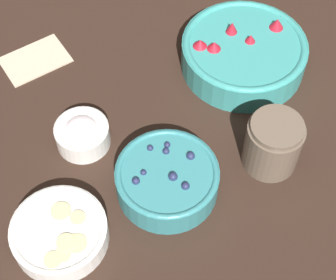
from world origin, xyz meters
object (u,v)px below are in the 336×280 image
object	(u,v)px
bowl_strawberries	(244,52)
bowl_blueberries	(167,179)
bowl_bananas	(60,232)
bowl_cream	(82,133)
jar_chocolate	(273,145)

from	to	relation	value
bowl_strawberries	bowl_blueberries	distance (m)	0.32
bowl_blueberries	bowl_bananas	distance (m)	0.20
bowl_strawberries	bowl_cream	world-z (taller)	bowl_strawberries
bowl_cream	jar_chocolate	world-z (taller)	jar_chocolate
bowl_bananas	bowl_cream	xyz separation A→B (m)	(-0.06, -0.18, 0.00)
bowl_blueberries	bowl_bananas	size ratio (longest dim) A/B	1.12
bowl_strawberries	jar_chocolate	distance (m)	0.23
bowl_bananas	bowl_strawberries	bearing A→B (deg)	-142.65
bowl_cream	bowl_blueberries	bearing A→B (deg)	135.21
bowl_strawberries	bowl_bananas	world-z (taller)	bowl_strawberries
bowl_blueberries	bowl_cream	xyz separation A→B (m)	(0.13, -0.13, -0.00)
bowl_strawberries	bowl_bananas	distance (m)	0.50
bowl_strawberries	jar_chocolate	world-z (taller)	jar_chocolate
bowl_cream	jar_chocolate	size ratio (longest dim) A/B	0.93
bowl_strawberries	bowl_bananas	xyz separation A→B (m)	(0.40, 0.30, -0.01)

